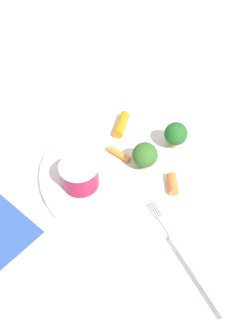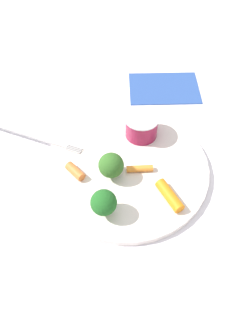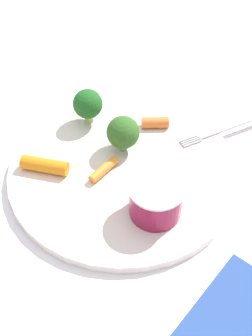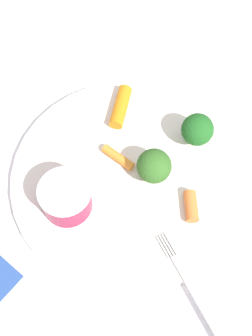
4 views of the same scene
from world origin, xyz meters
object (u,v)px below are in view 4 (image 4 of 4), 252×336
broccoli_floret_0 (197,130)px  fork (203,309)px  carrot_stick_2 (191,206)px  plate (127,179)px  broccoli_floret_1 (154,166)px  carrot_stick_0 (118,157)px  carrot_stick_1 (121,107)px  sauce_cup (66,198)px

broccoli_floret_0 → fork: broccoli_floret_0 is taller
broccoli_floret_0 → carrot_stick_2: bearing=129.5°
plate → broccoli_floret_1: (-0.02, -0.02, 0.03)m
carrot_stick_0 → fork: bearing=163.0°
fork → carrot_stick_2: bearing=-40.7°
plate → broccoli_floret_0: broccoli_floret_0 is taller
broccoli_floret_1 → carrot_stick_2: bearing=-178.3°
broccoli_floret_0 → carrot_stick_2: broccoli_floret_0 is taller
plate → carrot_stick_0: size_ratio=6.41×
carrot_stick_2 → fork: carrot_stick_2 is taller
broccoli_floret_0 → carrot_stick_1: size_ratio=0.86×
sauce_cup → broccoli_floret_1: size_ratio=1.25×
carrot_stick_2 → carrot_stick_1: bearing=-12.8°
broccoli_floret_1 → carrot_stick_1: broccoli_floret_1 is taller
plate → carrot_stick_2: carrot_stick_2 is taller
carrot_stick_0 → fork: carrot_stick_0 is taller
broccoli_floret_0 → broccoli_floret_1: broccoli_floret_0 is taller
sauce_cup → carrot_stick_2: 0.15m
broccoli_floret_0 → carrot_stick_0: (0.05, 0.09, -0.02)m
carrot_stick_0 → carrot_stick_2: (-0.11, -0.02, 0.00)m
sauce_cup → fork: size_ratio=0.32×
sauce_cup → broccoli_floret_1: (-0.04, -0.10, 0.01)m
broccoli_floret_0 → carrot_stick_1: bearing=19.4°
broccoli_floret_1 → broccoli_floret_0: bearing=-92.2°
broccoli_floret_1 → carrot_stick_1: size_ratio=0.84×
carrot_stick_1 → fork: 0.27m
plate → broccoli_floret_0: 0.10m
plate → carrot_stick_1: bearing=-39.2°
broccoli_floret_1 → carrot_stick_2: size_ratio=1.34×
fork → broccoli_floret_0: bearing=-45.0°
broccoli_floret_1 → carrot_stick_0: 0.05m
carrot_stick_0 → carrot_stick_1: size_ratio=0.77×
carrot_stick_0 → broccoli_floret_1: bearing=-162.3°
broccoli_floret_0 → carrot_stick_0: broccoli_floret_0 is taller
sauce_cup → carrot_stick_1: (0.05, -0.14, -0.01)m
plate → broccoli_floret_0: (-0.02, -0.10, 0.04)m
broccoli_floret_0 → broccoli_floret_1: size_ratio=1.03×
carrot_stick_1 → carrot_stick_0: bearing=133.8°
carrot_stick_0 → fork: size_ratio=0.24×
sauce_cup → broccoli_floret_1: 0.11m
broccoli_floret_0 → carrot_stick_0: size_ratio=1.13×
plate → carrot_stick_2: 0.09m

